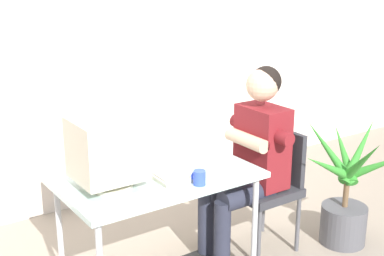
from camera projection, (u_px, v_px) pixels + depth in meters
name	position (u px, v px, depth m)	size (l,w,h in m)	color
wall_back	(98.00, 22.00, 4.23)	(8.00, 0.10, 3.00)	beige
desk	(158.00, 184.00, 3.21)	(1.18, 0.70, 0.73)	#B7B7BC
crt_monitor	(108.00, 149.00, 2.96)	(0.38, 0.34, 0.40)	beige
keyboard	(160.00, 170.00, 3.22)	(0.19, 0.48, 0.03)	beige
office_chair	(269.00, 181.00, 3.70)	(0.42, 0.42, 0.85)	#4C4C51
person_seated	(251.00, 155.00, 3.54)	(0.69, 0.55, 1.31)	maroon
potted_plant	(346.00, 198.00, 3.79)	(0.78, 0.74, 0.92)	#4C4C51
desk_mug	(199.00, 178.00, 3.03)	(0.07, 0.08, 0.09)	blue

